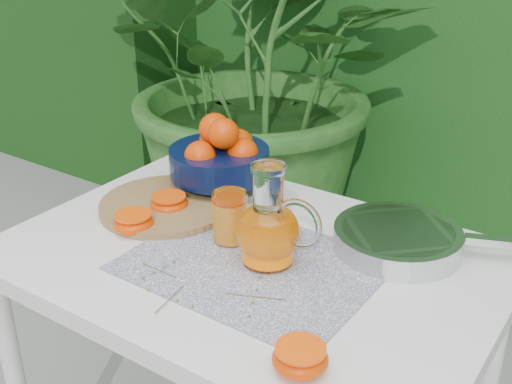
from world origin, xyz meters
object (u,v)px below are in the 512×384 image
Objects in this scene: white_table at (251,286)px; cutting_board at (167,205)px; fruit_bowl at (220,155)px; juice_pitcher at (269,230)px; saute_pan at (400,238)px.

white_table is 3.21× the size of cutting_board.
fruit_bowl is at bearing 78.01° from cutting_board.
juice_pitcher is at bearing -14.98° from white_table.
saute_pan is (0.19, 0.20, -0.05)m from juice_pitcher.
fruit_bowl is at bearing 175.70° from saute_pan.
white_table is 2.07× the size of saute_pan.
saute_pan reaches higher than white_table.
fruit_bowl reaches higher than cutting_board.
cutting_board is at bearing 168.33° from juice_pitcher.
saute_pan is at bearing -4.30° from fruit_bowl.
cutting_board reaches higher than white_table.
fruit_bowl is at bearing 137.71° from white_table.
saute_pan reaches higher than cutting_board.
cutting_board is 1.49× the size of juice_pitcher.
cutting_board is 0.54m from saute_pan.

